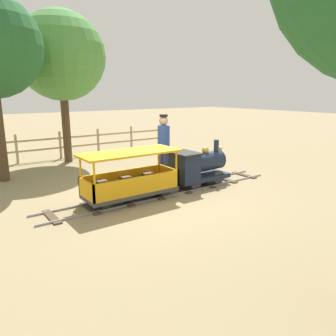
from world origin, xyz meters
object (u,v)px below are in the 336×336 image
object	(u,v)px
oak_tree_distant	(61,56)
passenger_car	(131,180)
locomotive	(197,166)
conductor_person	(164,141)

from	to	relation	value
oak_tree_distant	passenger_car	bearing A→B (deg)	-3.22
locomotive	conductor_person	xyz separation A→B (m)	(-1.00, -0.24, 0.47)
locomotive	oak_tree_distant	bearing A→B (deg)	-161.36
conductor_person	oak_tree_distant	bearing A→B (deg)	-159.96
passenger_car	oak_tree_distant	size ratio (longest dim) A/B	0.45
locomotive	passenger_car	world-z (taller)	locomotive
passenger_car	conductor_person	xyz separation A→B (m)	(-1.00, 1.51, 0.53)
locomotive	oak_tree_distant	distance (m)	5.42
locomotive	conductor_person	world-z (taller)	conductor_person
conductor_person	locomotive	bearing A→B (deg)	13.58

